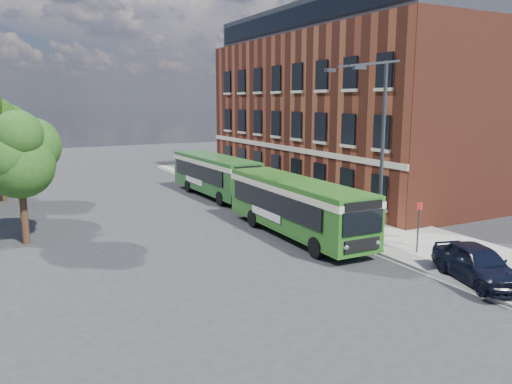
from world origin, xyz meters
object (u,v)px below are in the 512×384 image
bus_rear (215,172)px  parked_car (478,263)px  street_lamp (377,150)px  bus_front (296,202)px

bus_rear → parked_car: size_ratio=2.46×
parked_car → bus_rear: bearing=111.3°
bus_rear → parked_car: bearing=-85.3°
street_lamp → parked_car: 7.26m
bus_rear → parked_car: (1.80, -21.91, -0.94)m
bus_rear → bus_front: bearing=-92.8°
bus_front → parked_car: bearing=-75.7°
street_lamp → bus_rear: bearing=96.6°
bus_front → street_lamp: bearing=-53.8°
parked_car → street_lamp: bearing=106.2°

